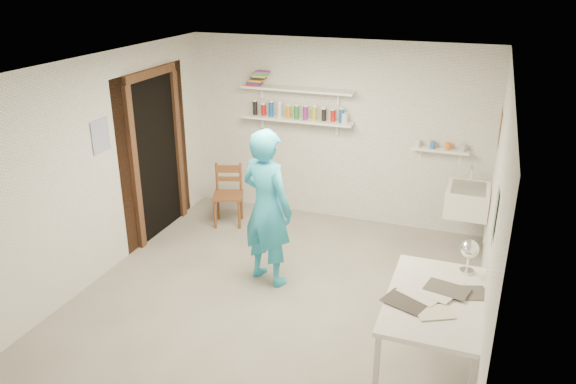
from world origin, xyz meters
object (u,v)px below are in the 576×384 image
(belfast_sink, at_px, (467,200))
(wooden_chair, at_px, (228,196))
(wall_clock, at_px, (267,175))
(desk_lamp, at_px, (470,249))
(work_table, at_px, (430,341))
(man, at_px, (267,208))

(belfast_sink, distance_m, wooden_chair, 3.02)
(wall_clock, xyz_separation_m, desk_lamp, (2.13, -0.81, -0.11))
(work_table, bearing_deg, wall_clock, 146.05)
(belfast_sink, distance_m, desk_lamp, 1.99)
(wooden_chair, xyz_separation_m, desk_lamp, (3.09, -1.77, 0.63))
(belfast_sink, height_order, work_table, belfast_sink)
(desk_lamp, bearing_deg, belfast_sink, 92.73)
(wooden_chair, distance_m, desk_lamp, 3.62)
(belfast_sink, relative_size, wall_clock, 1.94)
(belfast_sink, xyz_separation_m, desk_lamp, (0.09, -1.96, 0.34))
(man, bearing_deg, belfast_sink, -125.38)
(wooden_chair, bearing_deg, wall_clock, -63.42)
(man, xyz_separation_m, work_table, (1.86, -1.09, -0.45))
(man, height_order, wooden_chair, man)
(wall_clock, xyz_separation_m, wooden_chair, (-0.96, 0.96, -0.74))
(wooden_chair, xyz_separation_m, work_table, (2.89, -2.26, 0.00))
(man, xyz_separation_m, desk_lamp, (2.06, -0.60, 0.18))
(wooden_chair, distance_m, work_table, 3.67)
(belfast_sink, xyz_separation_m, wooden_chair, (-3.00, -0.19, -0.29))
(wall_clock, xyz_separation_m, work_table, (1.93, -1.30, -0.74))
(wooden_chair, height_order, desk_lamp, desk_lamp)
(wooden_chair, bearing_deg, desk_lamp, -48.06)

